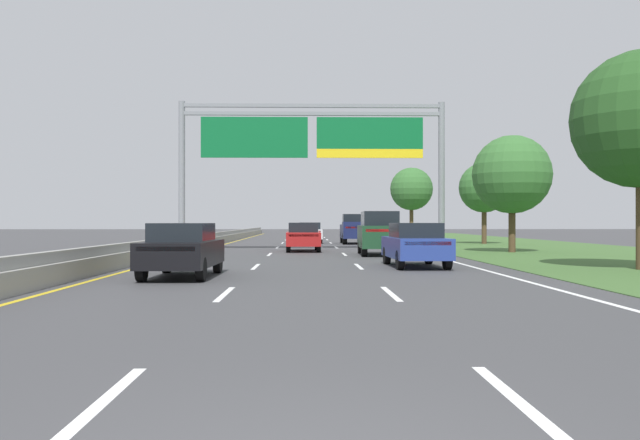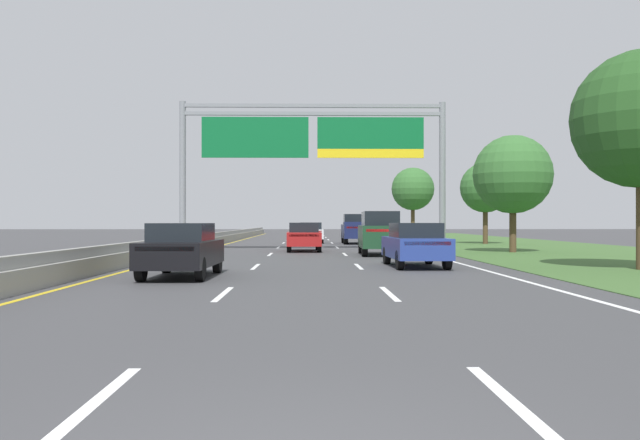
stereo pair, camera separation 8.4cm
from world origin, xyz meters
TOP-DOWN VIEW (x-y plane):
  - ground_plane at (0.00, 35.00)m, footprint 220.00×220.00m
  - lane_striping at (0.00, 34.54)m, footprint 11.96×106.00m
  - grass_verge_right at (13.95, 35.00)m, footprint 14.00×110.00m
  - median_barrier_concrete at (-6.60, 35.00)m, footprint 0.60×110.00m
  - overhead_sign_gantry at (0.30, 33.05)m, footprint 15.06×0.42m
  - pickup_truck_navy at (3.58, 44.88)m, footprint 2.03×5.41m
  - car_blue_right_lane_sedan at (3.86, 19.33)m, footprint 1.93×4.45m
  - car_darkgreen_right_lane_suv at (3.51, 27.82)m, footprint 2.04×4.75m
  - car_white_centre_lane_sedan at (0.23, 46.41)m, footprint 1.87×4.42m
  - car_red_centre_lane_sedan at (-0.21, 32.04)m, footprint 1.89×4.43m
  - car_black_left_lane_sedan at (-3.64, 15.08)m, footprint 1.89×4.43m
  - roadside_tree_mid at (10.77, 30.23)m, footprint 4.12×4.12m
  - roadside_tree_far at (12.93, 43.65)m, footprint 3.64×3.64m
  - roadside_tree_distant at (9.74, 56.90)m, footprint 3.97×3.97m

SIDE VIEW (x-z plane):
  - ground_plane at x=0.00m, z-range 0.00..0.00m
  - lane_striping at x=0.00m, z-range 0.00..0.01m
  - grass_verge_right at x=13.95m, z-range 0.00..0.02m
  - median_barrier_concrete at x=-6.60m, z-range -0.07..0.78m
  - car_blue_right_lane_sedan at x=3.86m, z-range 0.03..1.60m
  - car_white_centre_lane_sedan at x=0.23m, z-range 0.03..1.60m
  - car_red_centre_lane_sedan at x=-0.21m, z-range 0.03..1.60m
  - car_black_left_lane_sedan at x=-3.64m, z-range 0.03..1.60m
  - pickup_truck_navy at x=3.58m, z-range -0.03..2.17m
  - car_darkgreen_right_lane_suv at x=3.51m, z-range 0.04..2.15m
  - roadside_tree_mid at x=10.77m, z-range 1.01..7.17m
  - roadside_tree_far at x=12.93m, z-range 1.13..7.06m
  - roadside_tree_distant at x=9.74m, z-range 1.33..7.99m
  - overhead_sign_gantry at x=0.30m, z-range 1.80..10.22m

